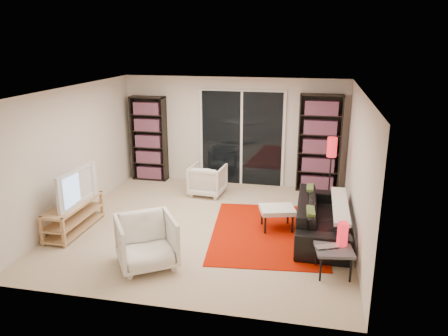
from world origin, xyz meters
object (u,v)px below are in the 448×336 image
(floor_lamp, at_px, (331,154))
(bookshelf_right, at_px, (319,144))
(armchair_back, at_px, (208,180))
(ottoman, at_px, (277,210))
(bookshelf_left, at_px, (149,139))
(armchair_front, at_px, (146,242))
(tv_stand, at_px, (74,216))
(sofa, at_px, (323,217))
(side_table, at_px, (334,251))

(floor_lamp, bearing_deg, bookshelf_right, 104.18)
(armchair_back, relative_size, ottoman, 1.03)
(bookshelf_left, relative_size, floor_lamp, 1.40)
(bookshelf_right, xyz_separation_m, armchair_back, (-2.28, -0.74, -0.73))
(armchair_back, xyz_separation_m, armchair_front, (-0.14, -3.14, 0.05))
(bookshelf_right, distance_m, tv_stand, 5.13)
(tv_stand, distance_m, ottoman, 3.52)
(armchair_back, relative_size, floor_lamp, 0.51)
(bookshelf_right, distance_m, floor_lamp, 0.94)
(floor_lamp, bearing_deg, bookshelf_left, 167.43)
(sofa, xyz_separation_m, armchair_front, (-2.51, -1.59, 0.06))
(bookshelf_left, height_order, bookshelf_right, bookshelf_right)
(bookshelf_right, distance_m, side_table, 3.65)
(tv_stand, xyz_separation_m, sofa, (4.20, 0.69, 0.05))
(armchair_front, bearing_deg, ottoman, 10.57)
(sofa, relative_size, armchair_back, 3.05)
(ottoman, height_order, side_table, same)
(bookshelf_right, relative_size, ottoman, 3.04)
(armchair_back, bearing_deg, floor_lamp, -178.68)
(sofa, height_order, side_table, sofa)
(sofa, xyz_separation_m, ottoman, (-0.77, 0.08, 0.03))
(bookshelf_left, distance_m, floor_lamp, 4.18)
(armchair_back, xyz_separation_m, ottoman, (1.61, -1.48, 0.02))
(bookshelf_left, xyz_separation_m, side_table, (4.10, -3.58, -0.62))
(armchair_front, relative_size, ottoman, 1.20)
(tv_stand, height_order, floor_lamp, floor_lamp)
(bookshelf_right, xyz_separation_m, floor_lamp, (0.23, -0.91, 0.01))
(bookshelf_left, xyz_separation_m, bookshelf_right, (3.85, -0.00, 0.07))
(sofa, height_order, floor_lamp, floor_lamp)
(bookshelf_left, bearing_deg, tv_stand, -94.82)
(floor_lamp, bearing_deg, sofa, -95.26)
(ottoman, xyz_separation_m, side_table, (0.91, -1.36, 0.01))
(bookshelf_left, bearing_deg, ottoman, -34.89)
(armchair_front, bearing_deg, floor_lamp, 15.26)
(tv_stand, xyz_separation_m, armchair_front, (1.69, -0.90, 0.11))
(sofa, distance_m, armchair_front, 2.97)
(ottoman, height_order, floor_lamp, floor_lamp)
(armchair_back, height_order, ottoman, armchair_back)
(bookshelf_left, xyz_separation_m, floor_lamp, (4.08, -0.91, 0.09))
(armchair_back, bearing_deg, bookshelf_right, -156.80)
(side_table, xyz_separation_m, floor_lamp, (-0.02, 2.67, 0.71))
(tv_stand, relative_size, ottoman, 1.99)
(side_table, distance_m, floor_lamp, 2.76)
(armchair_front, bearing_deg, sofa, -0.87)
(tv_stand, bearing_deg, bookshelf_right, 36.03)
(sofa, bearing_deg, armchair_front, 122.03)
(bookshelf_left, distance_m, armchair_back, 1.86)
(bookshelf_right, distance_m, ottoman, 2.42)
(bookshelf_right, height_order, tv_stand, bookshelf_right)
(bookshelf_right, relative_size, sofa, 0.97)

